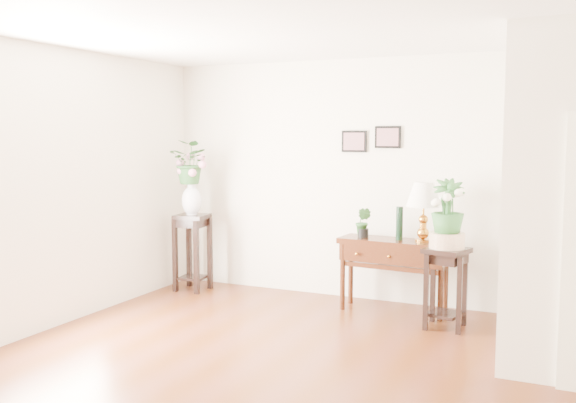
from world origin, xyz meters
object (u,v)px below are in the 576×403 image
Objects in this scene: table_lamp at (424,209)px; plant_stand_a at (193,252)px; console_table at (393,276)px; plant_stand_b at (446,288)px.

table_lamp is 2.92m from plant_stand_a.
table_lamp reaches higher than plant_stand_a.
table_lamp reaches higher than console_table.
table_lamp is at bearing 131.40° from plant_stand_b.
table_lamp is 0.68× the size of plant_stand_a.
plant_stand_a is at bearing -178.39° from table_lamp.
plant_stand_a is (-2.84, -0.08, -0.67)m from table_lamp.
plant_stand_a is 3.17m from plant_stand_b.
plant_stand_b is at bearing -48.60° from table_lamp.
plant_stand_b is (0.32, -0.36, -0.74)m from table_lamp.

